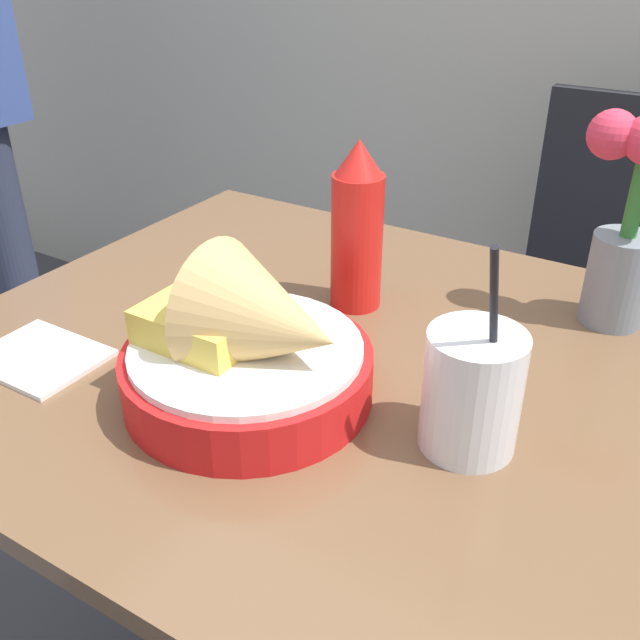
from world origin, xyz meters
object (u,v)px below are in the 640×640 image
(flower_vase, at_px, (632,219))
(food_basket, at_px, (253,350))
(chair_far_window, at_px, (613,302))
(ketchup_bottle, at_px, (357,229))
(drink_cup, at_px, (472,395))

(flower_vase, bearing_deg, food_basket, -127.32)
(chair_far_window, distance_m, flower_vase, 0.63)
(food_basket, relative_size, flower_vase, 1.01)
(chair_far_window, bearing_deg, flower_vase, -83.47)
(ketchup_bottle, relative_size, drink_cup, 0.97)
(chair_far_window, distance_m, food_basket, 0.95)
(flower_vase, bearing_deg, ketchup_bottle, -156.65)
(chair_far_window, distance_m, ketchup_bottle, 0.76)
(food_basket, xyz_separation_m, ketchup_bottle, (-0.01, 0.23, 0.04))
(food_basket, relative_size, drink_cup, 1.17)
(food_basket, distance_m, drink_cup, 0.22)
(food_basket, distance_m, ketchup_bottle, 0.24)
(chair_far_window, xyz_separation_m, food_basket, (-0.21, -0.88, 0.28))
(drink_cup, bearing_deg, chair_far_window, 89.75)
(ketchup_bottle, bearing_deg, drink_cup, -40.15)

